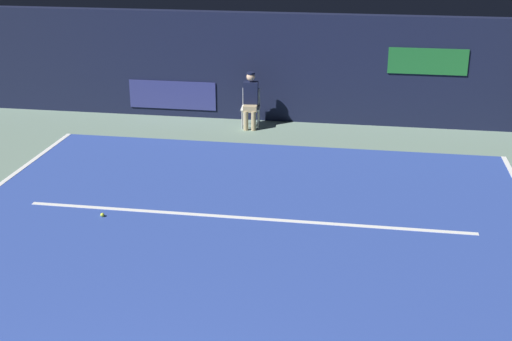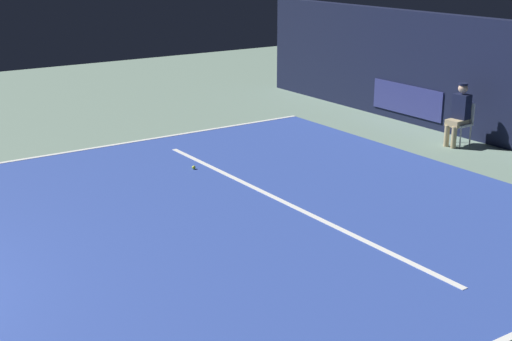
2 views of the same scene
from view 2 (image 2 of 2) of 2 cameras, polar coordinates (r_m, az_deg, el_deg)
The scene contains 6 objects.
ground_plane at distance 10.74m, azimuth -6.95°, elevation -4.67°, with size 31.24×31.24×0.00m, color slate.
court_surface at distance 10.74m, azimuth -6.96°, elevation -4.64°, with size 9.74×11.95×0.01m, color #2D479E.
line_sideline_right at distance 14.98m, azimuth -15.48°, elevation 1.31°, with size 0.10×11.95×0.01m, color white.
line_service at distance 11.76m, azimuth 2.13°, elevation -2.47°, with size 7.60×0.10×0.01m, color white.
line_judge_on_chair at distance 15.53m, azimuth 15.93°, elevation 4.39°, with size 0.47×0.55×1.32m.
tennis_ball at distance 13.48m, azimuth -4.99°, elevation 0.25°, with size 0.07×0.07×0.07m, color #CCE033.
Camera 2 is at (8.90, 0.52, 4.03)m, focal length 50.10 mm.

